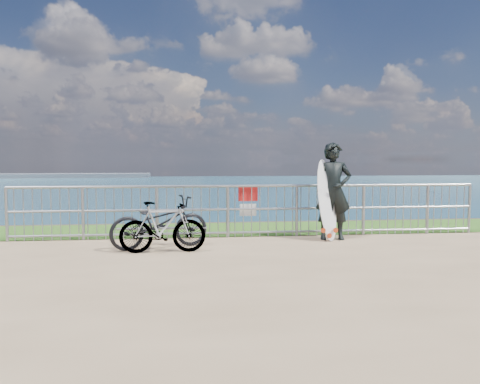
{
  "coord_description": "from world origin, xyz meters",
  "views": [
    {
      "loc": [
        -1.38,
        -8.28,
        1.67
      ],
      "look_at": [
        -0.29,
        1.2,
        1.0
      ],
      "focal_mm": 35.0,
      "sensor_mm": 36.0,
      "label": 1
    }
  ],
  "objects": [
    {
      "name": "bicycle_far",
      "position": [
        -1.81,
        0.09,
        0.46
      ],
      "size": [
        1.54,
        0.46,
        0.92
      ],
      "primitive_type": "imported",
      "rotation": [
        0.0,
        0.0,
        1.59
      ],
      "color": "black",
      "rests_on": "ground"
    },
    {
      "name": "bicycle_near",
      "position": [
        -1.88,
        0.53,
        0.49
      ],
      "size": [
        1.98,
        1.22,
        0.98
      ],
      "primitive_type": "imported",
      "rotation": [
        0.0,
        0.0,
        1.9
      ],
      "color": "black",
      "rests_on": "ground"
    },
    {
      "name": "railing",
      "position": [
        0.02,
        1.6,
        0.58
      ],
      "size": [
        10.06,
        0.1,
        1.13
      ],
      "color": "gray",
      "rests_on": "ground"
    },
    {
      "name": "surfboard",
      "position": [
        1.49,
        0.99,
        0.77
      ],
      "size": [
        0.56,
        0.53,
        1.68
      ],
      "color": "white",
      "rests_on": "ground"
    },
    {
      "name": "grass_strip",
      "position": [
        0.0,
        2.7,
        0.01
      ],
      "size": [
        120.0,
        120.0,
        0.0
      ],
      "primitive_type": "plane",
      "color": "#2A5818",
      "rests_on": "ground"
    },
    {
      "name": "surfer",
      "position": [
        1.66,
        1.11,
        1.01
      ],
      "size": [
        0.78,
        0.56,
        2.01
      ],
      "primitive_type": "imported",
      "rotation": [
        0.0,
        0.0,
        -0.11
      ],
      "color": "black",
      "rests_on": "ground"
    },
    {
      "name": "bike_rack",
      "position": [
        -1.85,
        0.79,
        0.3
      ],
      "size": [
        1.73,
        0.05,
        0.36
      ],
      "color": "gray",
      "rests_on": "ground"
    },
    {
      "name": "seascape",
      "position": [
        -43.75,
        147.49,
        -4.03
      ],
      "size": [
        260.0,
        260.0,
        5.0
      ],
      "color": "brown",
      "rests_on": "ground"
    }
  ]
}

